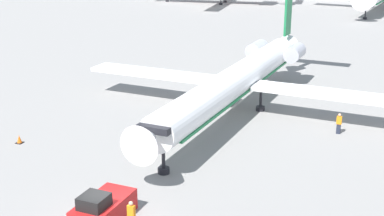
% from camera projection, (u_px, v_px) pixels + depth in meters
% --- Properties ---
extents(airplane_main, '(30.60, 34.20, 9.71)m').
position_uv_depth(airplane_main, '(240.00, 77.00, 47.45)').
color(airplane_main, white).
rests_on(airplane_main, ground).
extents(pushback_tug, '(2.02, 4.09, 1.98)m').
position_uv_depth(pushback_tug, '(103.00, 209.00, 29.47)').
color(pushback_tug, '#B21919').
rests_on(pushback_tug, ground).
extents(worker_near_tug, '(0.40, 0.24, 1.75)m').
position_uv_depth(worker_near_tug, '(131.00, 215.00, 28.49)').
color(worker_near_tug, '#232838').
rests_on(worker_near_tug, ground).
extents(worker_by_wing, '(0.40, 0.24, 1.71)m').
position_uv_depth(worker_by_wing, '(339.00, 123.00, 42.50)').
color(worker_by_wing, '#232838').
rests_on(worker_by_wing, ground).
extents(traffic_cone_left, '(0.52, 0.52, 0.64)m').
position_uv_depth(traffic_cone_left, '(19.00, 139.00, 40.75)').
color(traffic_cone_left, black).
rests_on(traffic_cone_left, ground).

